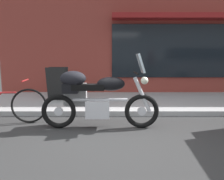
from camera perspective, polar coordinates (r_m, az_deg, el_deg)
ground_plane at (r=3.68m, az=1.93°, el=-12.60°), size 80.00×80.00×0.00m
touring_motorcycle at (r=4.11m, az=-4.60°, el=-1.64°), size 2.22×0.66×1.40m
parked_bicycle at (r=4.89m, az=-26.69°, el=-3.53°), size 1.75×0.48×0.95m
sandwich_board_sign at (r=6.39m, az=-13.82°, el=1.63°), size 0.55×0.41×0.94m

